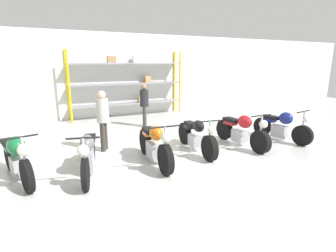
{
  "coord_description": "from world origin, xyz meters",
  "views": [
    {
      "loc": [
        -3.01,
        -5.7,
        2.36
      ],
      "look_at": [
        0.0,
        0.4,
        0.7
      ],
      "focal_mm": 28.0,
      "sensor_mm": 36.0,
      "label": 1
    }
  ],
  "objects_px": {
    "motorcycle_grey": "(88,153)",
    "person_browsing": "(103,116)",
    "shelving_rack": "(128,82)",
    "motorcycle_green": "(17,157)",
    "person_near_rack": "(144,102)",
    "motorcycle_blue": "(281,126)",
    "motorcycle_black": "(196,136)",
    "motorcycle_orange": "(155,145)",
    "motorcycle_red": "(241,131)"
  },
  "relations": [
    {
      "from": "motorcycle_black",
      "to": "motorcycle_red",
      "type": "height_order",
      "value": "motorcycle_red"
    },
    {
      "from": "motorcycle_red",
      "to": "person_browsing",
      "type": "bearing_deg",
      "value": -110.66
    },
    {
      "from": "motorcycle_red",
      "to": "motorcycle_blue",
      "type": "height_order",
      "value": "motorcycle_red"
    },
    {
      "from": "person_browsing",
      "to": "person_near_rack",
      "type": "xyz_separation_m",
      "value": [
        2.0,
        2.08,
        -0.03
      ]
    },
    {
      "from": "motorcycle_blue",
      "to": "person_browsing",
      "type": "relative_size",
      "value": 1.2
    },
    {
      "from": "motorcycle_orange",
      "to": "motorcycle_red",
      "type": "distance_m",
      "value": 2.79
    },
    {
      "from": "shelving_rack",
      "to": "motorcycle_orange",
      "type": "height_order",
      "value": "shelving_rack"
    },
    {
      "from": "motorcycle_black",
      "to": "motorcycle_blue",
      "type": "distance_m",
      "value": 2.93
    },
    {
      "from": "motorcycle_black",
      "to": "person_near_rack",
      "type": "relative_size",
      "value": 1.34
    },
    {
      "from": "motorcycle_black",
      "to": "shelving_rack",
      "type": "bearing_deg",
      "value": -172.79
    },
    {
      "from": "motorcycle_grey",
      "to": "motorcycle_orange",
      "type": "xyz_separation_m",
      "value": [
        1.52,
        -0.04,
        -0.01
      ]
    },
    {
      "from": "shelving_rack",
      "to": "motorcycle_black",
      "type": "xyz_separation_m",
      "value": [
        0.12,
        -5.38,
        -1.09
      ]
    },
    {
      "from": "motorcycle_green",
      "to": "motorcycle_black",
      "type": "distance_m",
      "value": 4.22
    },
    {
      "from": "person_browsing",
      "to": "person_near_rack",
      "type": "distance_m",
      "value": 2.88
    },
    {
      "from": "motorcycle_grey",
      "to": "person_browsing",
      "type": "relative_size",
      "value": 1.27
    },
    {
      "from": "motorcycle_green",
      "to": "person_near_rack",
      "type": "height_order",
      "value": "person_near_rack"
    },
    {
      "from": "motorcycle_green",
      "to": "motorcycle_grey",
      "type": "distance_m",
      "value": 1.39
    },
    {
      "from": "motorcycle_black",
      "to": "motorcycle_green",
      "type": "bearing_deg",
      "value": -85.09
    },
    {
      "from": "motorcycle_red",
      "to": "motorcycle_green",
      "type": "bearing_deg",
      "value": -92.66
    },
    {
      "from": "shelving_rack",
      "to": "motorcycle_green",
      "type": "bearing_deg",
      "value": -127.6
    },
    {
      "from": "motorcycle_blue",
      "to": "person_near_rack",
      "type": "bearing_deg",
      "value": -146.53
    },
    {
      "from": "motorcycle_black",
      "to": "person_browsing",
      "type": "height_order",
      "value": "person_browsing"
    },
    {
      "from": "motorcycle_green",
      "to": "motorcycle_black",
      "type": "relative_size",
      "value": 0.94
    },
    {
      "from": "motorcycle_orange",
      "to": "person_near_rack",
      "type": "xyz_separation_m",
      "value": [
        1.14,
        3.59,
        0.46
      ]
    },
    {
      "from": "motorcycle_black",
      "to": "motorcycle_orange",
      "type": "bearing_deg",
      "value": -70.95
    },
    {
      "from": "motorcycle_orange",
      "to": "person_browsing",
      "type": "bearing_deg",
      "value": -146.68
    },
    {
      "from": "shelving_rack",
      "to": "motorcycle_grey",
      "type": "height_order",
      "value": "shelving_rack"
    },
    {
      "from": "motorcycle_orange",
      "to": "motorcycle_blue",
      "type": "xyz_separation_m",
      "value": [
        4.27,
        0.07,
        -0.02
      ]
    },
    {
      "from": "motorcycle_blue",
      "to": "motorcycle_black",
      "type": "bearing_deg",
      "value": -103.03
    },
    {
      "from": "person_browsing",
      "to": "person_near_rack",
      "type": "bearing_deg",
      "value": -101.26
    },
    {
      "from": "motorcycle_orange",
      "to": "motorcycle_black",
      "type": "distance_m",
      "value": 1.39
    },
    {
      "from": "person_browsing",
      "to": "motorcycle_orange",
      "type": "bearing_deg",
      "value": 152.1
    },
    {
      "from": "shelving_rack",
      "to": "person_browsing",
      "type": "distance_m",
      "value": 4.71
    },
    {
      "from": "motorcycle_grey",
      "to": "motorcycle_black",
      "type": "distance_m",
      "value": 2.88
    },
    {
      "from": "motorcycle_red",
      "to": "person_near_rack",
      "type": "distance_m",
      "value": 3.83
    },
    {
      "from": "motorcycle_green",
      "to": "person_near_rack",
      "type": "xyz_separation_m",
      "value": [
        4.0,
        3.2,
        0.42
      ]
    },
    {
      "from": "motorcycle_black",
      "to": "motorcycle_blue",
      "type": "relative_size",
      "value": 1.09
    },
    {
      "from": "motorcycle_green",
      "to": "motorcycle_black",
      "type": "height_order",
      "value": "motorcycle_green"
    },
    {
      "from": "motorcycle_black",
      "to": "person_browsing",
      "type": "xyz_separation_m",
      "value": [
        -2.21,
        1.19,
        0.53
      ]
    },
    {
      "from": "motorcycle_red",
      "to": "person_near_rack",
      "type": "relative_size",
      "value": 1.34
    },
    {
      "from": "motorcycle_black",
      "to": "motorcycle_blue",
      "type": "bearing_deg",
      "value": 91.04
    },
    {
      "from": "motorcycle_blue",
      "to": "motorcycle_red",
      "type": "bearing_deg",
      "value": -102.04
    },
    {
      "from": "motorcycle_grey",
      "to": "motorcycle_red",
      "type": "relative_size",
      "value": 0.98
    },
    {
      "from": "person_near_rack",
      "to": "motorcycle_grey",
      "type": "bearing_deg",
      "value": 77.05
    },
    {
      "from": "person_browsing",
      "to": "shelving_rack",
      "type": "bearing_deg",
      "value": -83.92
    },
    {
      "from": "person_browsing",
      "to": "person_near_rack",
      "type": "relative_size",
      "value": 1.03
    },
    {
      "from": "shelving_rack",
      "to": "motorcycle_green",
      "type": "height_order",
      "value": "shelving_rack"
    },
    {
      "from": "motorcycle_orange",
      "to": "motorcycle_red",
      "type": "relative_size",
      "value": 0.98
    },
    {
      "from": "motorcycle_blue",
      "to": "person_near_rack",
      "type": "distance_m",
      "value": 4.74
    },
    {
      "from": "shelving_rack",
      "to": "motorcycle_blue",
      "type": "relative_size",
      "value": 2.54
    }
  ]
}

